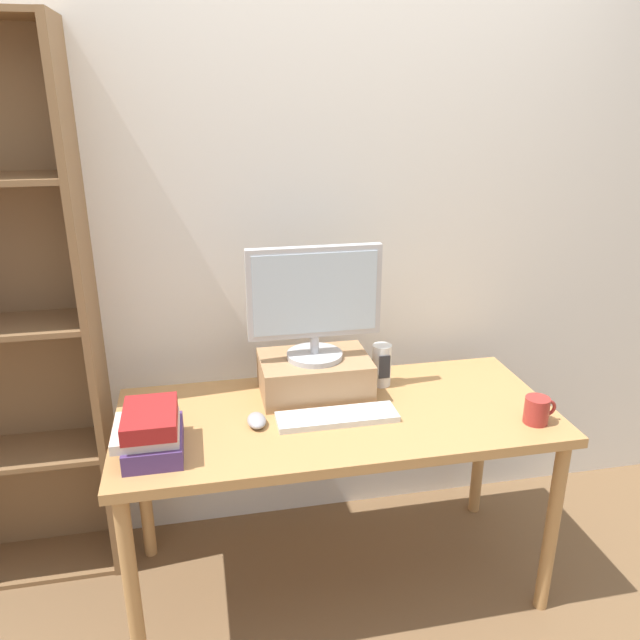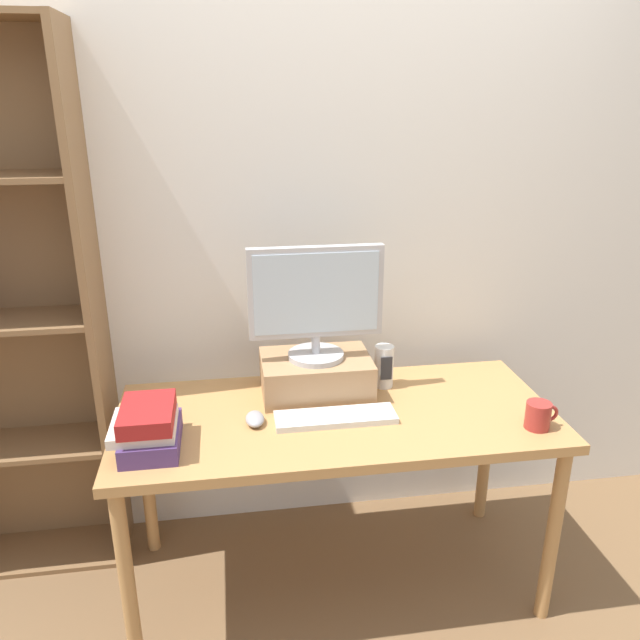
{
  "view_description": "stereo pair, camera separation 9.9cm",
  "coord_description": "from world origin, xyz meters",
  "px_view_note": "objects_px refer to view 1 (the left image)",
  "views": [
    {
      "loc": [
        -0.45,
        -1.92,
        1.82
      ],
      "look_at": [
        -0.05,
        0.07,
        1.07
      ],
      "focal_mm": 35.0,
      "sensor_mm": 36.0,
      "label": 1
    },
    {
      "loc": [
        -0.36,
        -1.93,
        1.82
      ],
      "look_at": [
        -0.05,
        0.07,
        1.07
      ],
      "focal_mm": 35.0,
      "sensor_mm": 36.0,
      "label": 2
    }
  ],
  "objects_px": {
    "keyboard": "(337,417)",
    "coffee_mug": "(537,410)",
    "desk_speaker": "(382,365)",
    "riser_box": "(315,375)",
    "computer_monitor": "(314,300)",
    "desk": "(337,431)",
    "book_stack": "(151,432)",
    "computer_mouse": "(257,420)"
  },
  "relations": [
    {
      "from": "keyboard",
      "to": "coffee_mug",
      "type": "distance_m",
      "value": 0.69
    },
    {
      "from": "desk_speaker",
      "to": "riser_box",
      "type": "bearing_deg",
      "value": -176.68
    },
    {
      "from": "computer_monitor",
      "to": "keyboard",
      "type": "bearing_deg",
      "value": -80.82
    },
    {
      "from": "coffee_mug",
      "to": "computer_monitor",
      "type": "bearing_deg",
      "value": 152.0
    },
    {
      "from": "desk",
      "to": "book_stack",
      "type": "bearing_deg",
      "value": -167.66
    },
    {
      "from": "riser_box",
      "to": "computer_monitor",
      "type": "relative_size",
      "value": 0.83
    },
    {
      "from": "desk",
      "to": "riser_box",
      "type": "bearing_deg",
      "value": 105.97
    },
    {
      "from": "keyboard",
      "to": "desk_speaker",
      "type": "height_order",
      "value": "desk_speaker"
    },
    {
      "from": "desk",
      "to": "computer_mouse",
      "type": "xyz_separation_m",
      "value": [
        -0.29,
        -0.04,
        0.09
      ]
    },
    {
      "from": "computer_monitor",
      "to": "computer_mouse",
      "type": "xyz_separation_m",
      "value": [
        -0.24,
        -0.2,
        -0.35
      ]
    },
    {
      "from": "computer_monitor",
      "to": "book_stack",
      "type": "relative_size",
      "value": 1.85
    },
    {
      "from": "desk_speaker",
      "to": "keyboard",
      "type": "bearing_deg",
      "value": -134.09
    },
    {
      "from": "desk",
      "to": "coffee_mug",
      "type": "distance_m",
      "value": 0.7
    },
    {
      "from": "desk",
      "to": "coffee_mug",
      "type": "height_order",
      "value": "coffee_mug"
    },
    {
      "from": "coffee_mug",
      "to": "desk_speaker",
      "type": "height_order",
      "value": "desk_speaker"
    },
    {
      "from": "desk",
      "to": "book_stack",
      "type": "xyz_separation_m",
      "value": [
        -0.63,
        -0.14,
        0.15
      ]
    },
    {
      "from": "keyboard",
      "to": "book_stack",
      "type": "xyz_separation_m",
      "value": [
        -0.62,
        -0.08,
        0.06
      ]
    },
    {
      "from": "riser_box",
      "to": "desk_speaker",
      "type": "distance_m",
      "value": 0.27
    },
    {
      "from": "computer_monitor",
      "to": "computer_mouse",
      "type": "height_order",
      "value": "computer_monitor"
    },
    {
      "from": "book_stack",
      "to": "desk_speaker",
      "type": "bearing_deg",
      "value": 20.71
    },
    {
      "from": "coffee_mug",
      "to": "keyboard",
      "type": "bearing_deg",
      "value": 167.05
    },
    {
      "from": "computer_mouse",
      "to": "book_stack",
      "type": "relative_size",
      "value": 0.4
    },
    {
      "from": "computer_mouse",
      "to": "computer_monitor",
      "type": "bearing_deg",
      "value": 39.71
    },
    {
      "from": "book_stack",
      "to": "desk_speaker",
      "type": "xyz_separation_m",
      "value": [
        0.85,
        0.32,
        0.01
      ]
    },
    {
      "from": "computer_mouse",
      "to": "coffee_mug",
      "type": "xyz_separation_m",
      "value": [
        0.95,
        -0.17,
        0.03
      ]
    },
    {
      "from": "keyboard",
      "to": "computer_mouse",
      "type": "bearing_deg",
      "value": 175.9
    },
    {
      "from": "computer_mouse",
      "to": "desk_speaker",
      "type": "relative_size",
      "value": 0.63
    },
    {
      "from": "coffee_mug",
      "to": "desk_speaker",
      "type": "bearing_deg",
      "value": 138.25
    },
    {
      "from": "computer_monitor",
      "to": "riser_box",
      "type": "bearing_deg",
      "value": 90.0
    },
    {
      "from": "riser_box",
      "to": "coffee_mug",
      "type": "relative_size",
      "value": 3.54
    },
    {
      "from": "computer_mouse",
      "to": "riser_box",
      "type": "bearing_deg",
      "value": 39.91
    },
    {
      "from": "riser_box",
      "to": "keyboard",
      "type": "height_order",
      "value": "riser_box"
    },
    {
      "from": "book_stack",
      "to": "riser_box",
      "type": "bearing_deg",
      "value": 27.67
    },
    {
      "from": "book_stack",
      "to": "desk_speaker",
      "type": "height_order",
      "value": "desk_speaker"
    },
    {
      "from": "riser_box",
      "to": "desk",
      "type": "bearing_deg",
      "value": -74.03
    },
    {
      "from": "book_stack",
      "to": "coffee_mug",
      "type": "relative_size",
      "value": 2.29
    },
    {
      "from": "computer_monitor",
      "to": "computer_mouse",
      "type": "bearing_deg",
      "value": -140.29
    },
    {
      "from": "desk",
      "to": "computer_monitor",
      "type": "xyz_separation_m",
      "value": [
        -0.05,
        0.17,
        0.44
      ]
    },
    {
      "from": "desk",
      "to": "riser_box",
      "type": "distance_m",
      "value": 0.23
    },
    {
      "from": "riser_box",
      "to": "computer_mouse",
      "type": "xyz_separation_m",
      "value": [
        -0.24,
        -0.2,
        -0.05
      ]
    },
    {
      "from": "keyboard",
      "to": "computer_mouse",
      "type": "relative_size",
      "value": 4.05
    },
    {
      "from": "keyboard",
      "to": "book_stack",
      "type": "distance_m",
      "value": 0.63
    }
  ]
}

